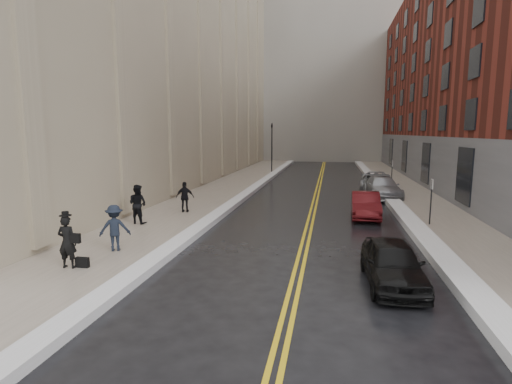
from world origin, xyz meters
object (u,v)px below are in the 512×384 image
at_px(pedestrian_main, 67,242).
at_px(pedestrian_c, 185,197).
at_px(car_black, 393,263).
at_px(car_silver_near, 382,187).
at_px(pedestrian_b, 115,228).
at_px(car_silver_far, 376,181).
at_px(pedestrian_a, 138,204).
at_px(car_maroon, 365,205).

xyz_separation_m(pedestrian_main, pedestrian_c, (0.45, 8.94, -0.03)).
bearing_deg(pedestrian_c, car_black, 130.16).
xyz_separation_m(car_silver_near, pedestrian_c, (-10.84, -7.65, 0.25)).
distance_m(pedestrian_main, pedestrian_b, 2.00).
height_order(pedestrian_main, pedestrian_c, pedestrian_main).
bearing_deg(car_silver_far, pedestrian_main, -113.18).
xyz_separation_m(car_black, pedestrian_main, (-9.69, -0.78, 0.33)).
relative_size(pedestrian_main, pedestrian_c, 1.03).
distance_m(car_silver_near, pedestrian_a, 16.00).
height_order(car_black, car_silver_far, car_silver_far).
relative_size(car_silver_near, car_silver_far, 0.99).
relative_size(pedestrian_b, pedestrian_c, 1.03).
xyz_separation_m(car_maroon, pedestrian_c, (-9.24, -1.10, 0.30)).
height_order(pedestrian_main, pedestrian_a, pedestrian_a).
bearing_deg(car_black, pedestrian_main, -177.82).
distance_m(car_black, car_silver_near, 15.89).
relative_size(car_black, pedestrian_b, 2.30).
bearing_deg(car_maroon, pedestrian_main, -132.36).
xyz_separation_m(car_silver_near, car_silver_far, (0.00, 3.83, -0.03)).
bearing_deg(car_silver_far, pedestrian_c, -127.61).
bearing_deg(car_black, car_maroon, 87.59).
relative_size(car_silver_far, pedestrian_a, 2.68).
height_order(car_silver_far, pedestrian_b, pedestrian_b).
bearing_deg(pedestrian_a, pedestrian_b, 118.14).
height_order(pedestrian_a, pedestrian_b, pedestrian_a).
distance_m(car_black, pedestrian_main, 9.72).
bearing_deg(pedestrian_c, car_silver_far, -141.76).
xyz_separation_m(pedestrian_main, pedestrian_a, (-0.74, 6.04, 0.08)).
xyz_separation_m(car_black, pedestrian_c, (-9.24, 8.16, 0.31)).
bearing_deg(car_silver_near, pedestrian_a, -143.96).
distance_m(car_silver_far, pedestrian_a, 18.75).
bearing_deg(pedestrian_b, pedestrian_c, -113.79).
bearing_deg(car_silver_far, pedestrian_a, -124.18).
relative_size(pedestrian_a, pedestrian_b, 1.10).
xyz_separation_m(car_maroon, pedestrian_b, (-9.22, -8.10, 0.33)).
distance_m(car_maroon, car_silver_far, 10.50).
distance_m(car_black, pedestrian_b, 9.30).
height_order(car_silver_far, pedestrian_a, pedestrian_a).
height_order(car_silver_far, pedestrian_main, pedestrian_main).
bearing_deg(car_silver_near, car_black, -100.98).
height_order(pedestrian_main, pedestrian_b, pedestrian_main).
relative_size(pedestrian_main, pedestrian_a, 0.92).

